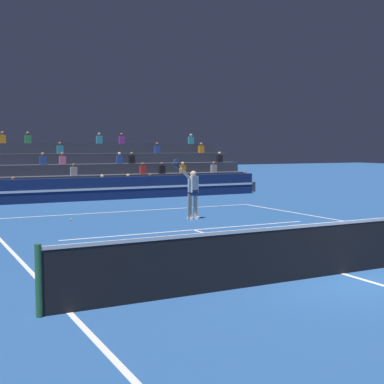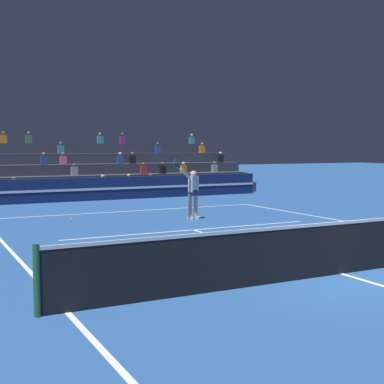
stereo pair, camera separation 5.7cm
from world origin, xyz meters
name	(u,v)px [view 1 (the left image)]	position (x,y,z in m)	size (l,w,h in m)	color
ground_plane	(342,274)	(0.00, 0.00, 0.00)	(120.00, 120.00, 0.00)	#285699
court_lines	(342,273)	(0.00, 0.00, 0.00)	(11.10, 23.90, 0.01)	white
tennis_net	(343,247)	(0.00, 0.00, 0.54)	(12.00, 0.10, 1.10)	#2D6B38
sponsor_banner_wall	(93,189)	(0.00, 16.74, 0.55)	(18.00, 0.26, 1.10)	navy
bleacher_stand	(72,176)	(-0.01, 20.54, 1.02)	(19.72, 4.75, 3.38)	#383D4C
tennis_player	(193,192)	(1.11, 8.61, 0.98)	(1.32, 0.65, 2.19)	beige
tennis_ball	(71,220)	(-2.77, 10.26, 0.03)	(0.07, 0.07, 0.07)	#C6DB33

